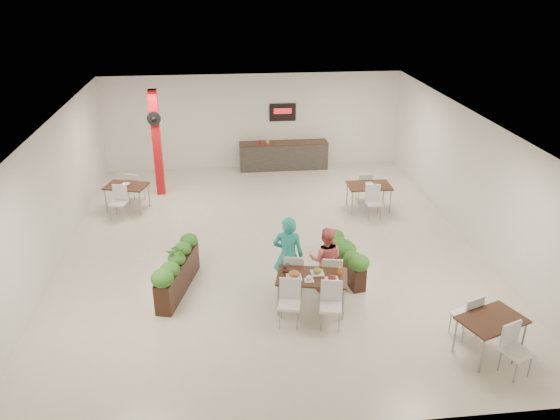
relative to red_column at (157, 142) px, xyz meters
The scene contains 12 objects.
ground 5.11m from the red_column, 51.64° to the right, with size 12.00×12.00×0.00m, color beige.
room_shell 4.85m from the red_column, 51.64° to the right, with size 10.10×12.10×3.22m.
red_column is the anchor object (origin of this frame).
service_counter 4.56m from the red_column, 25.00° to the left, with size 3.00×0.64×2.20m.
main_table 7.58m from the red_column, 61.53° to the right, with size 1.54×1.84×0.92m.
diner_man 6.80m from the red_column, 61.79° to the right, with size 0.64×0.42×1.77m, color teal.
diner_woman 7.23m from the red_column, 56.15° to the right, with size 0.72×0.56×1.48m, color #F26D6B.
planter_left 5.81m from the red_column, 81.27° to the right, with size 0.84×2.05×1.10m.
planter_right 7.17m from the red_column, 49.76° to the right, with size 0.66×1.67×0.88m.
side_table_a 1.73m from the red_column, 126.04° to the right, with size 1.31×1.67×0.92m.
side_table_b 6.37m from the red_column, 17.24° to the right, with size 1.22×1.63×0.92m.
side_table_c 10.66m from the red_column, 52.16° to the right, with size 1.32×1.66×0.92m.
Camera 1 is at (-1.06, -12.08, 6.39)m, focal length 35.00 mm.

